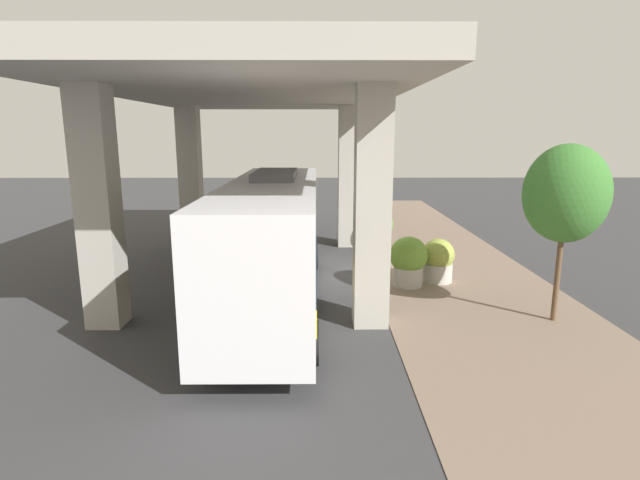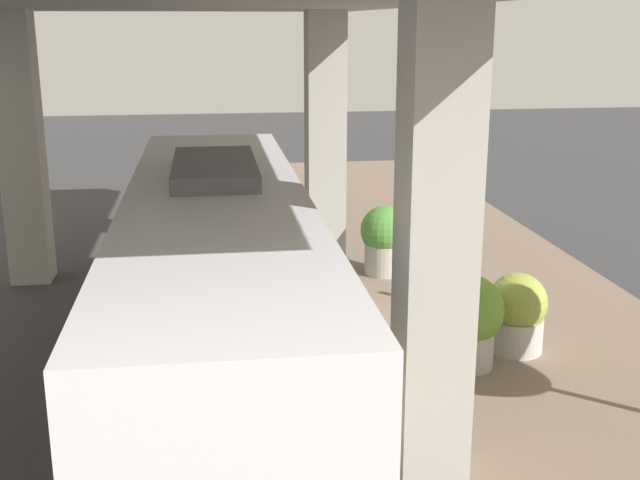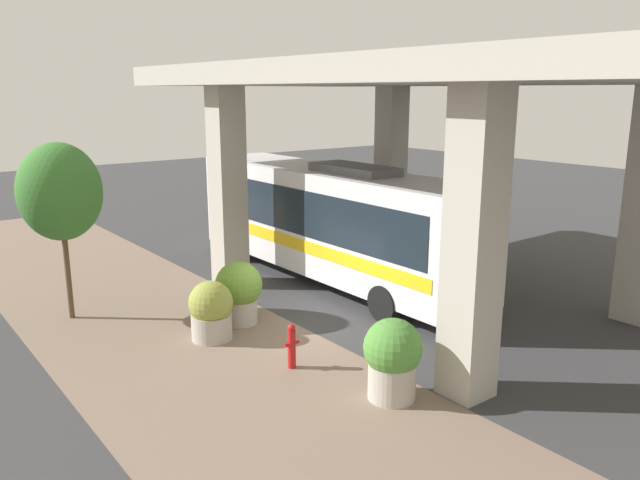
% 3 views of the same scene
% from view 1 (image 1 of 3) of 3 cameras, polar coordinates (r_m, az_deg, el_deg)
% --- Properties ---
extents(ground_plane, '(80.00, 80.00, 0.00)m').
position_cam_1_polar(ground_plane, '(18.24, 5.69, -3.90)').
color(ground_plane, '#38383A').
rests_on(ground_plane, ground).
extents(sidewalk_strip, '(6.00, 40.00, 0.02)m').
position_cam_1_polar(sidewalk_strip, '(18.79, 14.84, -3.74)').
color(sidewalk_strip, '#7A6656').
rests_on(sidewalk_strip, ground).
extents(overpass, '(9.40, 17.54, 6.79)m').
position_cam_1_polar(overpass, '(17.57, -7.44, 14.98)').
color(overpass, '#ADA89E').
rests_on(overpass, ground).
extents(bus, '(2.63, 11.72, 3.87)m').
position_cam_1_polar(bus, '(14.71, -5.37, 0.62)').
color(bus, silver).
rests_on(bus, ground).
extents(fire_hydrant, '(0.38, 0.18, 1.05)m').
position_cam_1_polar(fire_hydrant, '(19.89, 9.85, -1.09)').
color(fire_hydrant, '#B21919').
rests_on(fire_hydrant, ground).
extents(planter_front, '(1.10, 1.10, 1.51)m').
position_cam_1_polar(planter_front, '(17.52, 13.31, -2.29)').
color(planter_front, '#ADA89E').
rests_on(planter_front, ground).
extents(planter_middle, '(1.18, 1.18, 1.69)m').
position_cam_1_polar(planter_middle, '(22.00, 6.81, 1.23)').
color(planter_middle, '#ADA89E').
rests_on(planter_middle, ground).
extents(planter_back, '(1.25, 1.25, 1.69)m').
position_cam_1_polar(planter_back, '(16.74, 10.07, -2.32)').
color(planter_back, '#ADA89E').
rests_on(planter_back, ground).
extents(street_tree_near, '(2.14, 2.14, 4.77)m').
position_cam_1_polar(street_tree_near, '(14.43, 26.29, 4.74)').
color(street_tree_near, brown).
rests_on(street_tree_near, ground).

